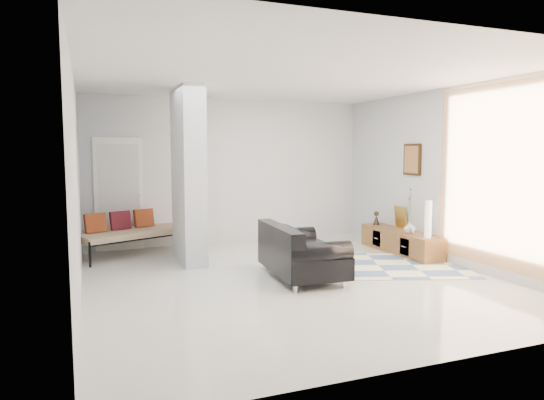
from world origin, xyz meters
name	(u,v)px	position (x,y,z in m)	size (l,w,h in m)	color
floor	(289,278)	(0.00, 0.00, 0.00)	(6.00, 6.00, 0.00)	beige
ceiling	(290,77)	(0.00, 0.00, 2.80)	(6.00, 6.00, 0.00)	white
wall_back	(230,171)	(0.00, 3.00, 1.40)	(6.00, 6.00, 0.00)	silver
wall_front	(434,200)	(0.00, -3.00, 1.40)	(6.00, 6.00, 0.00)	silver
wall_left	(76,185)	(-2.75, 0.00, 1.40)	(6.00, 6.00, 0.00)	silver
wall_right	(449,176)	(2.75, 0.00, 1.40)	(6.00, 6.00, 0.00)	silver
partition_column	(188,176)	(-1.10, 1.60, 1.40)	(0.35, 1.20, 2.80)	silver
hallway_door	(119,194)	(-2.10, 2.96, 1.02)	(0.85, 0.06, 2.04)	white
curtain	(503,177)	(2.67, -1.15, 1.45)	(2.55, 2.55, 0.00)	#EB933D
wall_art	(412,159)	(2.72, 0.90, 1.65)	(0.04, 0.45, 0.55)	#33200E
media_console	(400,241)	(2.52, 0.90, 0.20)	(0.45, 1.88, 0.80)	brown
loveseat	(298,253)	(0.13, -0.01, 0.36)	(0.96, 1.56, 0.76)	silver
daybed	(132,231)	(-1.93, 2.46, 0.41)	(2.11, 1.51, 0.77)	black
area_rug	(378,265)	(1.60, 0.20, 0.01)	(2.64, 1.76, 0.01)	beige
cylinder_lamp	(428,219)	(2.50, 0.15, 0.70)	(0.11, 0.11, 0.60)	silver
bronze_figurine	(376,218)	(2.47, 1.60, 0.53)	(0.13, 0.13, 0.26)	black
vase	(410,227)	(2.47, 0.59, 0.50)	(0.20, 0.20, 0.21)	silver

